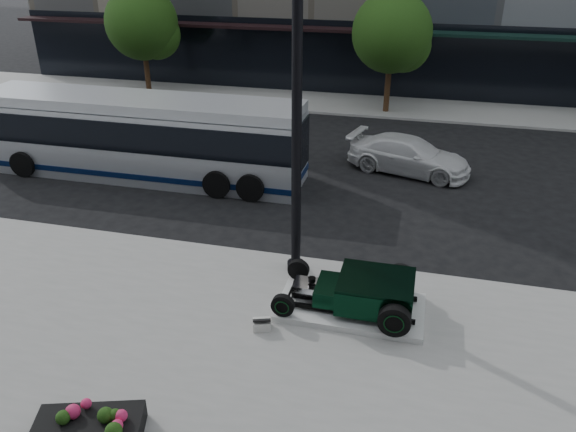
% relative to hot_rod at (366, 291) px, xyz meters
% --- Properties ---
extents(ground, '(120.00, 120.00, 0.00)m').
position_rel_hot_rod_xyz_m(ground, '(-2.11, 4.12, -0.70)').
color(ground, black).
rests_on(ground, ground).
extents(sidewalk_far, '(70.00, 4.00, 0.12)m').
position_rel_hot_rod_xyz_m(sidewalk_far, '(-2.11, 18.12, -0.64)').
color(sidewalk_far, gray).
rests_on(sidewalk_far, ground).
extents(street_trees, '(29.80, 3.80, 5.70)m').
position_rel_hot_rod_xyz_m(street_trees, '(-0.96, 17.19, 3.07)').
color(street_trees, black).
rests_on(street_trees, sidewalk_far).
extents(display_plinth, '(3.40, 1.80, 0.15)m').
position_rel_hot_rod_xyz_m(display_plinth, '(-0.33, -0.00, -0.50)').
color(display_plinth, silver).
rests_on(display_plinth, sidewalk_near).
extents(hot_rod, '(3.22, 2.00, 0.81)m').
position_rel_hot_rod_xyz_m(hot_rod, '(0.00, 0.00, 0.00)').
color(hot_rod, black).
rests_on(hot_rod, display_plinth).
extents(info_plaque, '(0.48, 0.41, 0.31)m').
position_rel_hot_rod_xyz_m(info_plaque, '(-2.17, -1.18, -0.45)').
color(info_plaque, silver).
rests_on(info_plaque, sidewalk_near).
extents(lamppost, '(0.45, 0.45, 8.11)m').
position_rel_hot_rod_xyz_m(lamppost, '(-2.02, 1.49, 3.17)').
color(lamppost, black).
rests_on(lamppost, sidewalk_near).
extents(flower_planter, '(2.05, 1.45, 0.60)m').
position_rel_hot_rod_xyz_m(flower_planter, '(-4.24, -4.86, -0.36)').
color(flower_planter, black).
rests_on(flower_planter, sidewalk_near).
extents(transit_bus, '(12.12, 2.88, 2.92)m').
position_rel_hot_rod_xyz_m(transit_bus, '(-9.13, 6.79, 0.79)').
color(transit_bus, silver).
rests_on(transit_bus, ground).
extents(white_sedan, '(4.90, 2.95, 1.33)m').
position_rel_hot_rod_xyz_m(white_sedan, '(0.44, 9.44, -0.03)').
color(white_sedan, white).
rests_on(white_sedan, ground).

